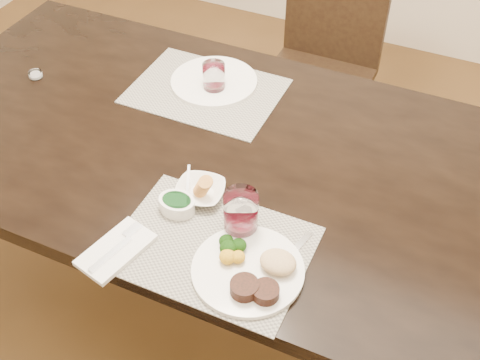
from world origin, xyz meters
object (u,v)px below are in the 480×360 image
at_px(steak_knife, 283,273).
at_px(far_plate, 214,81).
at_px(wine_glass_near, 241,215).
at_px(chair_far, 324,58).
at_px(dinner_plate, 252,270).
at_px(cracker_bowl, 200,191).

bearing_deg(steak_knife, far_plate, 140.68).
height_order(wine_glass_near, far_plate, wine_glass_near).
bearing_deg(steak_knife, chair_far, 116.28).
bearing_deg(far_plate, dinner_plate, -57.07).
bearing_deg(dinner_plate, wine_glass_near, 101.36).
height_order(steak_knife, cracker_bowl, cracker_bowl).
height_order(chair_far, steak_knife, chair_far).
height_order(chair_far, wine_glass_near, chair_far).
relative_size(steak_knife, wine_glass_near, 1.86).
bearing_deg(dinner_plate, steak_knife, 0.40).
relative_size(wine_glass_near, far_plate, 0.42).
bearing_deg(chair_far, far_plate, -104.24).
distance_m(chair_far, wine_glass_near, 1.24).
bearing_deg(cracker_bowl, steak_knife, -26.67).
bearing_deg(wine_glass_near, chair_far, 97.91).
bearing_deg(wine_glass_near, cracker_bowl, 157.27).
height_order(dinner_plate, cracker_bowl, cracker_bowl).
xyz_separation_m(dinner_plate, far_plate, (-0.42, 0.64, -0.01)).
bearing_deg(chair_far, wine_glass_near, -82.09).
relative_size(chair_far, wine_glass_near, 7.75).
relative_size(dinner_plate, steak_knife, 1.21).
bearing_deg(wine_glass_near, dinner_plate, -54.70).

